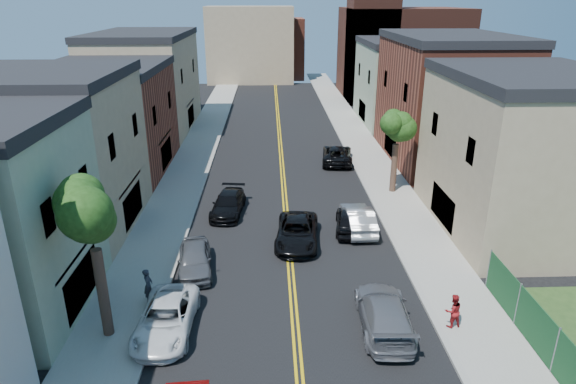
{
  "coord_description": "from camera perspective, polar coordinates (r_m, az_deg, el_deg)",
  "views": [
    {
      "loc": [
        -1.0,
        -3.69,
        13.38
      ],
      "look_at": [
        0.09,
        25.31,
        2.0
      ],
      "focal_mm": 31.12,
      "sensor_mm": 36.0,
      "label": 1
    }
  ],
  "objects": [
    {
      "name": "bldg_right_palegrn",
      "position": [
        58.4,
        13.04,
        11.88
      ],
      "size": [
        9.0,
        12.0,
        8.5
      ],
      "primitive_type": "cube",
      "color": "gray",
      "rests_on": "ground"
    },
    {
      "name": "pedestrian_left",
      "position": [
        24.26,
        -15.68,
        -10.23
      ],
      "size": [
        0.4,
        0.61,
        1.66
      ],
      "primitive_type": "imported",
      "rotation": [
        0.0,
        0.0,
        1.57
      ],
      "color": "#292931",
      "rests_on": "sidewalk_left"
    },
    {
      "name": "sidewalk_right",
      "position": [
        46.53,
        8.99,
        4.53
      ],
      "size": [
        3.2,
        100.0,
        0.15
      ],
      "primitive_type": "cube",
      "color": "gray",
      "rests_on": "ground"
    },
    {
      "name": "bldg_right_tan",
      "position": [
        32.72,
        25.28,
        3.58
      ],
      "size": [
        9.0,
        12.0,
        9.0
      ],
      "primitive_type": "cube",
      "color": "#998466",
      "rests_on": "ground"
    },
    {
      "name": "black_car_right",
      "position": [
        30.64,
        7.06,
        -3.19
      ],
      "size": [
        2.21,
        4.35,
        1.42
      ],
      "primitive_type": "imported",
      "rotation": [
        0.0,
        0.0,
        3.01
      ],
      "color": "black",
      "rests_on": "ground"
    },
    {
      "name": "bldg_left_tan_near",
      "position": [
        32.73,
        -25.51,
        3.54
      ],
      "size": [
        9.0,
        10.0,
        9.0
      ],
      "primitive_type": "cube",
      "color": "#998466",
      "rests_on": "ground"
    },
    {
      "name": "church",
      "position": [
        73.11,
        12.05,
        16.15
      ],
      "size": [
        16.2,
        14.2,
        22.6
      ],
      "color": "#4C2319",
      "rests_on": "ground"
    },
    {
      "name": "backdrop_center",
      "position": [
        90.09,
        -1.57,
        16.06
      ],
      "size": [
        10.0,
        8.0,
        10.0
      ],
      "primitive_type": "cube",
      "color": "brown",
      "rests_on": "ground"
    },
    {
      "name": "backdrop_left",
      "position": [
        86.06,
        -4.32,
        16.43
      ],
      "size": [
        14.0,
        8.0,
        12.0
      ],
      "primitive_type": "cube",
      "color": "#998466",
      "rests_on": "ground"
    },
    {
      "name": "tree_left_mid",
      "position": [
        20.17,
        -21.95,
        0.1
      ],
      "size": [
        5.2,
        5.2,
        9.29
      ],
      "color": "#3C281E",
      "rests_on": "sidewalk_left"
    },
    {
      "name": "curb_right",
      "position": [
        46.23,
        6.86,
        4.53
      ],
      "size": [
        0.3,
        100.0,
        0.15
      ],
      "primitive_type": "cube",
      "color": "gray",
      "rests_on": "ground"
    },
    {
      "name": "sidewalk_left",
      "position": [
        46.19,
        -10.68,
        4.29
      ],
      "size": [
        3.2,
        100.0,
        0.15
      ],
      "primitive_type": "cube",
      "color": "gray",
      "rests_on": "ground"
    },
    {
      "name": "curb_left",
      "position": [
        45.97,
        -8.52,
        4.34
      ],
      "size": [
        0.3,
        100.0,
        0.15
      ],
      "primitive_type": "cube",
      "color": "gray",
      "rests_on": "ground"
    },
    {
      "name": "silver_car_right",
      "position": [
        30.8,
        8.0,
        -3.01
      ],
      "size": [
        1.72,
        4.64,
        1.52
      ],
      "primitive_type": "imported",
      "rotation": [
        0.0,
        0.0,
        3.17
      ],
      "color": "#A2A5AA",
      "rests_on": "ground"
    },
    {
      "name": "black_car_left",
      "position": [
        33.05,
        -6.85,
        -1.36
      ],
      "size": [
        2.37,
        4.82,
        1.35
      ],
      "primitive_type": "imported",
      "rotation": [
        0.0,
        0.0,
        -0.11
      ],
      "color": "black",
      "rests_on": "ground"
    },
    {
      "name": "white_pickup",
      "position": [
        22.41,
        -13.75,
        -13.84
      ],
      "size": [
        2.37,
        4.92,
        1.35
      ],
      "primitive_type": "imported",
      "rotation": [
        0.0,
        0.0,
        -0.03
      ],
      "color": "white",
      "rests_on": "ground"
    },
    {
      "name": "bldg_left_tan_far",
      "position": [
        55.92,
        -15.91,
        11.74
      ],
      "size": [
        9.0,
        16.0,
        9.5
      ],
      "primitive_type": "cube",
      "color": "#998466",
      "rests_on": "ground"
    },
    {
      "name": "dark_car_right_far",
      "position": [
        43.27,
        5.63,
        4.31
      ],
      "size": [
        3.07,
        5.55,
        1.47
      ],
      "primitive_type": "imported",
      "rotation": [
        0.0,
        0.0,
        3.02
      ],
      "color": "black",
      "rests_on": "ground"
    },
    {
      "name": "tree_right_far",
      "position": [
        35.68,
        12.51,
        8.57
      ],
      "size": [
        4.4,
        4.4,
        8.03
      ],
      "color": "#3C281E",
      "rests_on": "sidewalk_right"
    },
    {
      "name": "black_suv_lane",
      "position": [
        28.91,
        1.04,
        -4.59
      ],
      "size": [
        2.84,
        5.3,
        1.42
      ],
      "primitive_type": "imported",
      "rotation": [
        0.0,
        0.0,
        -0.1
      ],
      "color": "black",
      "rests_on": "ground"
    },
    {
      "name": "bldg_left_brick",
      "position": [
        42.81,
        -19.95,
        7.47
      ],
      "size": [
        9.0,
        12.0,
        8.0
      ],
      "primitive_type": "cube",
      "color": "brown",
      "rests_on": "ground"
    },
    {
      "name": "grey_car_right",
      "position": [
        22.37,
        10.92,
        -13.4
      ],
      "size": [
        2.35,
        5.27,
        1.5
      ],
      "primitive_type": "imported",
      "rotation": [
        0.0,
        0.0,
        3.09
      ],
      "color": "slate",
      "rests_on": "ground"
    },
    {
      "name": "pedestrian_right",
      "position": [
        22.91,
        18.34,
        -12.76
      ],
      "size": [
        0.85,
        0.71,
        1.55
      ],
      "primitive_type": "imported",
      "rotation": [
        0.0,
        0.0,
        3.32
      ],
      "color": "maroon",
      "rests_on": "sidewalk_right"
    },
    {
      "name": "grey_car_left",
      "position": [
        26.5,
        -10.61,
        -7.54
      ],
      "size": [
        2.22,
        4.4,
        1.44
      ],
      "primitive_type": "imported",
      "rotation": [
        0.0,
        0.0,
        0.13
      ],
      "color": "#505156",
      "rests_on": "ground"
    },
    {
      "name": "bldg_right_brick",
      "position": [
        45.09,
        17.58,
        9.72
      ],
      "size": [
        9.0,
        14.0,
        10.0
      ],
      "primitive_type": "cube",
      "color": "brown",
      "rests_on": "ground"
    }
  ]
}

